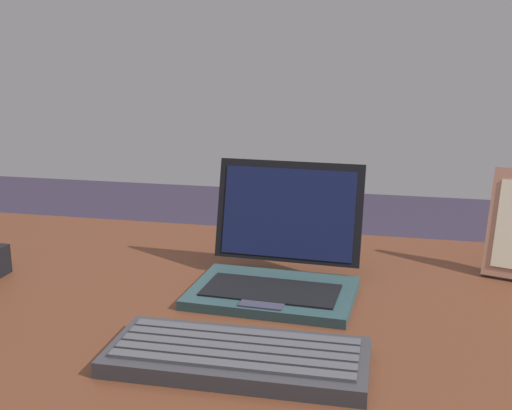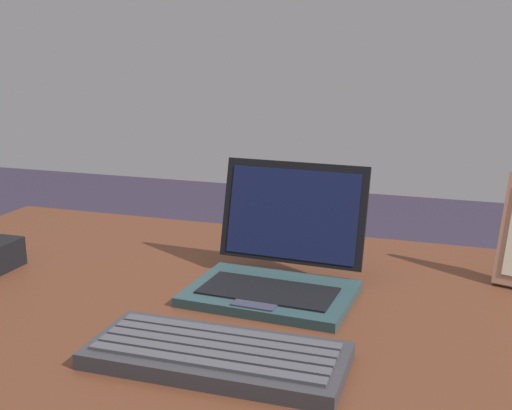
# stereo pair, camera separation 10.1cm
# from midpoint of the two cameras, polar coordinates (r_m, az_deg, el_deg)

# --- Properties ---
(desk) EXTENTS (1.44, 0.78, 0.74)m
(desk) POSITION_cam_midpoint_polar(r_m,az_deg,el_deg) (1.06, 2.44, -13.69)
(desk) COLOR #472416
(desk) RESTS_ON ground
(laptop_front) EXTENTS (0.26, 0.24, 0.20)m
(laptop_front) POSITION_cam_midpoint_polar(r_m,az_deg,el_deg) (1.03, 4.76, -5.59)
(laptop_front) COLOR #203437
(laptop_front) RESTS_ON desk
(external_keyboard) EXTENTS (0.33, 0.14, 0.03)m
(external_keyboard) POSITION_cam_midpoint_polar(r_m,az_deg,el_deg) (0.82, 0.08, -13.36)
(external_keyboard) COLOR #28272B
(external_keyboard) RESTS_ON desk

